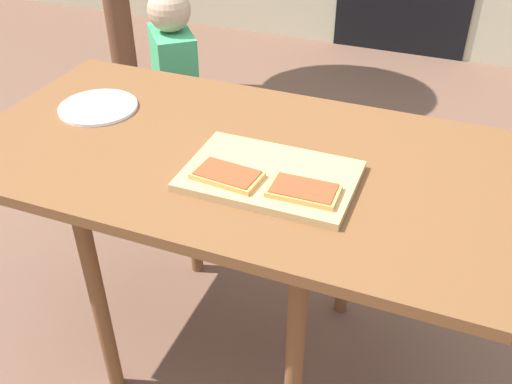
# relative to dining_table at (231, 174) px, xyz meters

# --- Properties ---
(ground_plane) EXTENTS (16.00, 16.00, 0.00)m
(ground_plane) POSITION_rel_dining_table_xyz_m (0.00, 0.00, -0.68)
(ground_plane) COLOR brown
(dining_table) EXTENTS (1.40, 0.76, 0.76)m
(dining_table) POSITION_rel_dining_table_xyz_m (0.00, 0.00, 0.00)
(dining_table) COLOR brown
(dining_table) RESTS_ON ground
(cutting_board) EXTENTS (0.41, 0.27, 0.02)m
(cutting_board) POSITION_rel_dining_table_xyz_m (0.14, -0.09, 0.08)
(cutting_board) COLOR tan
(cutting_board) RESTS_ON dining_table
(pizza_slice_near_right) EXTENTS (0.16, 0.10, 0.02)m
(pizza_slice_near_right) POSITION_rel_dining_table_xyz_m (0.24, -0.14, 0.10)
(pizza_slice_near_right) COLOR #E6A551
(pizza_slice_near_right) RESTS_ON cutting_board
(pizza_slice_near_left) EXTENTS (0.17, 0.11, 0.02)m
(pizza_slice_near_left) POSITION_rel_dining_table_xyz_m (0.06, -0.14, 0.10)
(pizza_slice_near_left) COLOR #E6A551
(pizza_slice_near_left) RESTS_ON cutting_board
(plate_white_left) EXTENTS (0.23, 0.23, 0.01)m
(plate_white_left) POSITION_rel_dining_table_xyz_m (-0.45, 0.07, 0.08)
(plate_white_left) COLOR white
(plate_white_left) RESTS_ON dining_table
(child_left) EXTENTS (0.26, 0.27, 0.95)m
(child_left) POSITION_rel_dining_table_xyz_m (-0.51, 0.62, -0.15)
(child_left) COLOR #472F3C
(child_left) RESTS_ON ground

